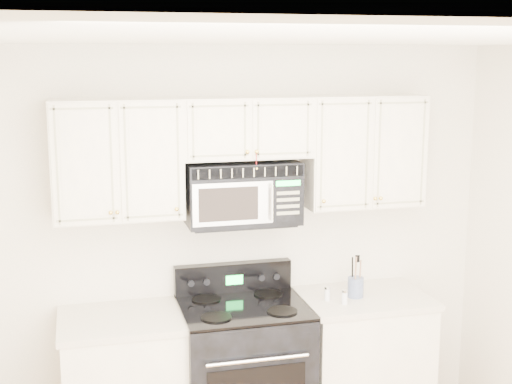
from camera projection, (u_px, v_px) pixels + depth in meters
name	position (u px, v px, depth m)	size (l,w,h in m)	color
room	(327.00, 332.00, 3.23)	(3.51, 3.51, 2.61)	olive
base_cabinet_right	(362.00, 363.00, 4.96)	(0.86, 0.65, 0.92)	white
range	(243.00, 370.00, 4.71)	(0.81, 0.74, 1.13)	black
upper_cabinets	(245.00, 149.00, 4.62)	(2.44, 0.37, 0.75)	white
microwave	(242.00, 192.00, 4.64)	(0.74, 0.42, 0.41)	black
utensil_crock	(356.00, 287.00, 4.82)	(0.11, 0.11, 0.29)	slate
shaker_salt	(327.00, 293.00, 4.75)	(0.04, 0.04, 0.10)	silver
shaker_pepper	(345.00, 297.00, 4.68)	(0.04, 0.04, 0.10)	silver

